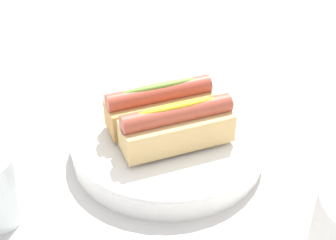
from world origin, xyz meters
name	(u,v)px	position (x,y,z in m)	size (l,w,h in m)	color
ground_plane	(168,161)	(0.00, 0.00, 0.00)	(2.40, 2.40, 0.00)	beige
serving_bowl	(168,141)	(-0.01, -0.02, 0.02)	(0.27, 0.27, 0.04)	white
hotdog_front	(160,105)	(-0.02, -0.04, 0.06)	(0.16, 0.09, 0.06)	tan
hotdog_back	(177,126)	(-0.01, 0.01, 0.06)	(0.16, 0.09, 0.06)	#DBB270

